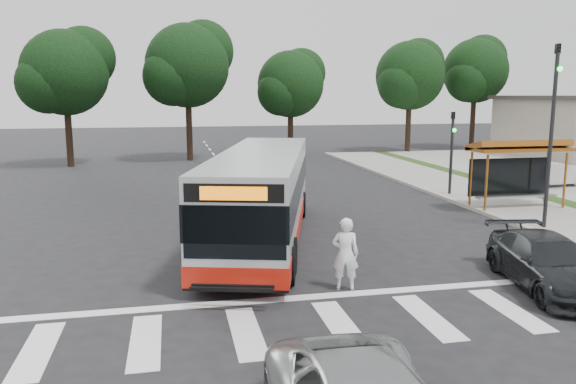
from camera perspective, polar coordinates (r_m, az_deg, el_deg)
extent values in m
plane|color=black|center=(16.81, 0.25, -6.71)|extent=(140.00, 140.00, 0.00)
cube|color=gray|center=(28.16, 19.06, -0.34)|extent=(4.00, 40.00, 0.12)
cube|color=#9E9991|center=(27.19, 15.44, -0.47)|extent=(0.30, 40.00, 0.15)
cube|color=silver|center=(12.24, 5.30, -13.23)|extent=(18.00, 2.60, 0.01)
cylinder|color=#914F18|center=(23.91, 19.50, 0.83)|extent=(0.10, 0.10, 2.30)
cylinder|color=#914F18|center=(25.95, 26.31, 1.04)|extent=(0.10, 0.10, 2.30)
cylinder|color=#914F18|center=(24.93, 18.08, 1.26)|extent=(0.10, 0.10, 2.30)
cylinder|color=#914F18|center=(26.90, 24.75, 1.44)|extent=(0.10, 0.10, 2.30)
cube|color=#914F18|center=(25.23, 22.47, 4.07)|extent=(4.20, 1.60, 0.12)
cube|color=#914F18|center=(25.25, 22.43, 4.42)|extent=(4.20, 1.32, 0.51)
cube|color=black|center=(25.86, 21.55, 1.46)|extent=(3.80, 0.06, 1.60)
cube|color=gray|center=(25.48, 22.17, -0.40)|extent=(3.60, 0.40, 0.08)
cylinder|color=black|center=(21.64, 25.14, 4.85)|extent=(0.14, 0.14, 6.50)
imported|color=black|center=(21.62, 25.69, 12.12)|extent=(0.16, 0.20, 1.00)
sphere|color=#19E533|center=(21.46, 25.91, 11.19)|extent=(0.18, 0.18, 0.18)
cylinder|color=black|center=(27.64, 16.26, 3.69)|extent=(0.14, 0.14, 4.00)
imported|color=black|center=(27.53, 16.41, 6.79)|extent=(0.16, 0.20, 1.00)
sphere|color=#19E533|center=(27.39, 16.55, 6.03)|extent=(0.18, 0.18, 0.18)
cylinder|color=black|center=(47.91, 12.11, 6.69)|extent=(0.44, 0.44, 4.40)
sphere|color=black|center=(47.87, 12.29, 11.48)|extent=(5.60, 5.60, 5.60)
sphere|color=black|center=(49.13, 13.15, 12.57)|extent=(4.20, 4.20, 4.20)
sphere|color=black|center=(46.82, 11.49, 10.69)|extent=(3.92, 3.92, 3.92)
cylinder|color=black|center=(52.86, 18.24, 6.83)|extent=(0.44, 0.44, 4.84)
sphere|color=black|center=(52.84, 18.50, 11.60)|extent=(5.60, 5.60, 5.60)
sphere|color=black|center=(54.18, 19.16, 12.67)|extent=(4.20, 4.20, 4.20)
sphere|color=black|center=(51.73, 17.89, 10.82)|extent=(3.92, 3.92, 3.92)
cylinder|color=black|center=(41.83, -10.01, 6.49)|extent=(0.44, 0.44, 4.84)
sphere|color=black|center=(41.81, -10.19, 12.52)|extent=(6.00, 6.00, 6.00)
sphere|color=black|center=(42.83, -8.62, 13.97)|extent=(4.50, 4.50, 4.50)
sphere|color=black|center=(41.01, -11.62, 11.45)|extent=(4.20, 4.20, 4.20)
cylinder|color=black|center=(44.83, 0.25, 6.30)|extent=(0.44, 0.44, 3.96)
sphere|color=black|center=(44.74, 0.26, 10.90)|extent=(5.20, 5.20, 5.20)
sphere|color=black|center=(45.76, 1.35, 12.01)|extent=(3.90, 3.90, 3.90)
sphere|color=black|center=(43.92, -0.74, 10.10)|extent=(3.64, 3.64, 3.64)
cylinder|color=black|center=(40.38, -21.37, 5.53)|extent=(0.44, 0.44, 4.40)
sphere|color=black|center=(40.32, -21.73, 11.20)|extent=(5.60, 5.60, 5.60)
sphere|color=black|center=(41.02, -20.04, 12.67)|extent=(4.20, 4.20, 4.20)
sphere|color=black|center=(39.78, -23.25, 10.12)|extent=(3.92, 3.92, 3.92)
imported|color=white|center=(14.01, 5.85, -6.27)|extent=(0.76, 0.60, 1.83)
imported|color=black|center=(15.57, 24.88, -6.51)|extent=(2.57, 4.75, 1.31)
imported|color=silver|center=(32.21, 25.36, 1.68)|extent=(3.94, 1.76, 1.25)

